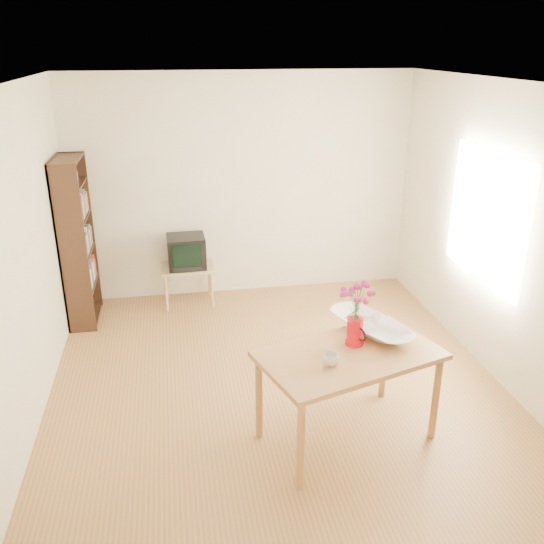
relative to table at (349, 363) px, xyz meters
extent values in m
plane|color=brown|center=(-0.39, 0.77, -0.66)|extent=(4.50, 4.50, 0.00)
plane|color=white|center=(-0.39, 0.77, 1.94)|extent=(4.50, 4.50, 0.00)
plane|color=beige|center=(-0.39, 3.02, 0.64)|extent=(4.00, 0.00, 4.00)
plane|color=beige|center=(-0.39, -1.48, 0.64)|extent=(4.00, 0.00, 4.00)
plane|color=beige|center=(-2.39, 0.77, 0.64)|extent=(0.00, 4.50, 4.50)
plane|color=beige|center=(1.61, 0.77, 0.64)|extent=(0.00, 4.50, 4.50)
plane|color=white|center=(1.59, 1.07, 0.74)|extent=(0.00, 1.30, 1.30)
cube|color=#9B6635|center=(0.00, 0.00, 0.07)|extent=(1.48, 1.11, 0.04)
cylinder|color=#9B6635|center=(-0.47, -0.48, -0.31)|extent=(0.06, 0.06, 0.71)
cylinder|color=#9B6635|center=(0.66, -0.12, -0.31)|extent=(0.06, 0.06, 0.71)
cylinder|color=#9B6635|center=(-0.66, 0.12, -0.31)|extent=(0.06, 0.06, 0.71)
cylinder|color=#9B6635|center=(0.47, 0.48, -0.31)|extent=(0.06, 0.06, 0.71)
cube|color=tan|center=(-1.09, 2.74, -0.22)|extent=(0.60, 0.45, 0.03)
cylinder|color=tan|center=(-1.35, 2.55, -0.45)|extent=(0.04, 0.04, 0.43)
cylinder|color=tan|center=(-0.83, 2.55, -0.45)|extent=(0.04, 0.04, 0.43)
cylinder|color=tan|center=(-1.35, 2.92, -0.45)|extent=(0.04, 0.04, 0.43)
cylinder|color=tan|center=(-0.83, 2.92, -0.45)|extent=(0.04, 0.04, 0.43)
cube|color=black|center=(-2.24, 2.18, 0.24)|extent=(0.28, 0.02, 1.80)
cube|color=black|center=(-2.24, 2.85, 0.24)|extent=(0.28, 0.03, 1.80)
cube|color=black|center=(-2.38, 2.52, 0.24)|extent=(0.02, 0.70, 1.80)
cube|color=black|center=(-2.24, 2.52, -0.62)|extent=(0.27, 0.65, 0.02)
cube|color=black|center=(-2.24, 2.52, -0.26)|extent=(0.27, 0.65, 0.02)
cube|color=black|center=(-2.24, 2.52, 0.12)|extent=(0.27, 0.65, 0.02)
cube|color=black|center=(-2.24, 2.52, 0.50)|extent=(0.27, 0.65, 0.02)
cube|color=black|center=(-2.24, 2.52, 0.86)|extent=(0.27, 0.65, 0.02)
cube|color=black|center=(-2.24, 2.52, 1.12)|extent=(0.27, 0.65, 0.02)
cylinder|color=red|center=(0.07, 0.13, 0.19)|extent=(0.12, 0.12, 0.20)
cylinder|color=red|center=(0.07, 0.13, 0.10)|extent=(0.14, 0.14, 0.02)
cylinder|color=red|center=(0.07, 0.13, 0.30)|extent=(0.13, 0.13, 0.01)
cone|color=red|center=(0.05, 0.07, 0.27)|extent=(0.06, 0.08, 0.06)
torus|color=black|center=(0.10, 0.20, 0.20)|extent=(0.05, 0.10, 0.10)
imported|color=white|center=(-0.18, -0.14, 0.13)|extent=(0.16, 0.16, 0.09)
imported|color=white|center=(0.26, 0.31, 0.33)|extent=(0.68, 0.68, 0.48)
imported|color=white|center=(0.22, 0.31, 0.28)|extent=(0.10, 0.10, 0.07)
imported|color=white|center=(0.31, 0.33, 0.29)|extent=(0.08, 0.08, 0.07)
cube|color=black|center=(-1.09, 2.74, -0.02)|extent=(0.43, 0.40, 0.37)
cube|color=black|center=(-1.09, 2.81, 0.00)|extent=(0.30, 0.22, 0.26)
cube|color=black|center=(-1.09, 2.54, 0.00)|extent=(0.33, 0.02, 0.26)
camera|label=1|loc=(-1.22, -3.55, 2.23)|focal=38.00mm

